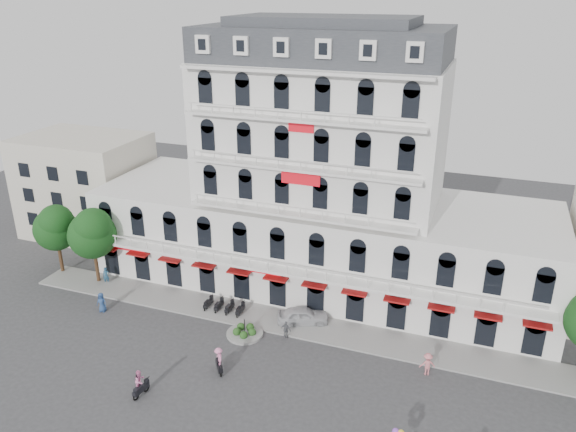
{
  "coord_description": "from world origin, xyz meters",
  "views": [
    {
      "loc": [
        14.79,
        -31.46,
        28.09
      ],
      "look_at": [
        -0.46,
        10.0,
        10.03
      ],
      "focal_mm": 35.0,
      "sensor_mm": 36.0,
      "label": 1
    }
  ],
  "objects": [
    {
      "name": "parked_scooter_row",
      "position": [
        -6.35,
        8.8,
        0.0
      ],
      "size": [
        4.4,
        1.8,
        1.1
      ],
      "primitive_type": null,
      "color": "black",
      "rests_on": "ground"
    },
    {
      "name": "pedestrian_mid",
      "position": [
        0.51,
        6.87,
        0.8
      ],
      "size": [
        0.99,
        0.53,
        1.6
      ],
      "primitive_type": "imported",
      "rotation": [
        0.0,
        0.0,
        2.98
      ],
      "color": "slate",
      "rests_on": "ground"
    },
    {
      "name": "parked_car",
      "position": [
        1.16,
        9.5,
        0.78
      ],
      "size": [
        4.95,
        3.49,
        1.56
      ],
      "primitive_type": "imported",
      "rotation": [
        0.0,
        0.0,
        1.97
      ],
      "color": "silver",
      "rests_on": "ground"
    },
    {
      "name": "ground",
      "position": [
        0.0,
        0.0,
        0.0
      ],
      "size": [
        120.0,
        120.0,
        0.0
      ],
      "primitive_type": "plane",
      "color": "#38383A",
      "rests_on": "ground"
    },
    {
      "name": "rider_center",
      "position": [
        -2.79,
        0.69,
        1.17
      ],
      "size": [
        1.19,
        1.44,
        2.22
      ],
      "rotation": [
        0.0,
        0.0,
        5.35
      ],
      "color": "black",
      "rests_on": "ground"
    },
    {
      "name": "main_building",
      "position": [
        0.0,
        18.0,
        9.96
      ],
      "size": [
        45.0,
        15.0,
        25.8
      ],
      "color": "silver",
      "rests_on": "ground"
    },
    {
      "name": "pedestrian_right",
      "position": [
        12.56,
        6.02,
        0.96
      ],
      "size": [
        1.41,
        1.09,
        1.91
      ],
      "primitive_type": "imported",
      "rotation": [
        0.0,
        0.0,
        3.49
      ],
      "color": "#DB747C",
      "rests_on": "ground"
    },
    {
      "name": "pedestrian_far",
      "position": [
        -20.0,
        9.5,
        0.9
      ],
      "size": [
        0.77,
        0.65,
        1.8
      ],
      "primitive_type": "imported",
      "rotation": [
        0.0,
        0.0,
        0.39
      ],
      "color": "#255070",
      "rests_on": "ground"
    },
    {
      "name": "tree_west_inner",
      "position": [
        -20.95,
        9.48,
        5.68
      ],
      "size": [
        4.76,
        4.76,
        8.25
      ],
      "color": "#382314",
      "rests_on": "ground"
    },
    {
      "name": "sidewalk",
      "position": [
        0.0,
        9.0,
        0.08
      ],
      "size": [
        53.0,
        4.0,
        0.16
      ],
      "primitive_type": "cube",
      "color": "gray",
      "rests_on": "ground"
    },
    {
      "name": "tree_west_outer",
      "position": [
        -25.95,
        9.98,
        5.35
      ],
      "size": [
        4.5,
        4.48,
        7.76
      ],
      "color": "#382314",
      "rests_on": "ground"
    },
    {
      "name": "pedestrian_left",
      "position": [
        -17.06,
        4.94,
        0.96
      ],
      "size": [
        1.02,
        0.74,
        1.93
      ],
      "primitive_type": "imported",
      "rotation": [
        0.0,
        0.0,
        0.14
      ],
      "color": "navy",
      "rests_on": "ground"
    },
    {
      "name": "flank_building_west",
      "position": [
        -30.0,
        20.0,
        6.0
      ],
      "size": [
        14.0,
        10.0,
        12.0
      ],
      "primitive_type": "cube",
      "color": "beige",
      "rests_on": "ground"
    },
    {
      "name": "rider_southwest",
      "position": [
        -6.98,
        -3.79,
        1.16
      ],
      "size": [
        0.8,
        1.7,
        2.25
      ],
      "rotation": [
        0.0,
        0.0,
        1.41
      ],
      "color": "black",
      "rests_on": "ground"
    },
    {
      "name": "traffic_island",
      "position": [
        -3.0,
        6.0,
        0.26
      ],
      "size": [
        3.2,
        3.2,
        1.6
      ],
      "color": "gray",
      "rests_on": "ground"
    }
  ]
}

